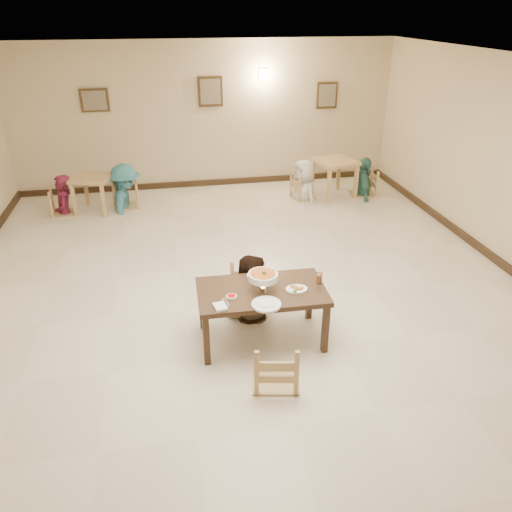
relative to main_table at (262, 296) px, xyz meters
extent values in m
plane|color=beige|center=(0.00, 0.83, -0.61)|extent=(10.00, 10.00, 0.00)
plane|color=white|center=(0.00, 0.83, 2.39)|extent=(10.00, 10.00, 0.00)
plane|color=beige|center=(0.00, 5.83, 0.89)|extent=(10.00, 0.00, 10.00)
cube|color=#322214|center=(0.00, 5.80, -0.55)|extent=(8.00, 0.06, 0.12)
cube|color=#3E2D16|center=(-2.20, 5.79, 1.29)|extent=(0.55, 0.03, 0.45)
cube|color=gray|center=(-2.20, 5.77, 1.29)|extent=(0.45, 0.01, 0.37)
cube|color=#3E2D16|center=(0.10, 5.79, 1.39)|extent=(0.50, 0.03, 0.60)
cube|color=gray|center=(0.10, 5.77, 1.39)|extent=(0.41, 0.01, 0.49)
cube|color=#3E2D16|center=(2.60, 5.79, 1.24)|extent=(0.45, 0.03, 0.55)
cube|color=gray|center=(2.60, 5.77, 1.24)|extent=(0.37, 0.01, 0.45)
cube|color=#FFD88C|center=(1.20, 5.79, 1.69)|extent=(0.16, 0.05, 0.22)
cube|color=#3E2819|center=(0.00, 0.00, 0.05)|extent=(1.49, 0.86, 0.06)
cube|color=#3E2819|center=(-0.68, -0.33, -0.29)|extent=(0.07, 0.07, 0.63)
cube|color=#3E2819|center=(0.66, -0.37, -0.29)|extent=(0.07, 0.07, 0.63)
cube|color=#3E2819|center=(-0.66, 0.37, -0.29)|extent=(0.07, 0.07, 0.63)
cube|color=#3E2819|center=(0.68, 0.33, -0.29)|extent=(0.07, 0.07, 0.63)
cube|color=tan|center=(-0.04, 0.71, -0.12)|extent=(0.49, 0.49, 0.05)
cube|color=tan|center=(0.00, -0.76, -0.13)|extent=(0.49, 0.49, 0.05)
imported|color=gray|center=(-0.05, 0.60, 0.21)|extent=(0.92, 0.79, 1.64)
torus|color=silver|center=(0.01, -0.02, 0.22)|extent=(0.26, 0.26, 0.01)
cylinder|color=silver|center=(0.01, -0.02, 0.10)|extent=(0.07, 0.07, 0.04)
cone|color=#FFA526|center=(0.01, -0.02, 0.15)|extent=(0.04, 0.04, 0.06)
cylinder|color=white|center=(0.01, -0.02, 0.26)|extent=(0.34, 0.34, 0.08)
cylinder|color=#B35017|center=(0.01, -0.02, 0.29)|extent=(0.29, 0.29, 0.02)
sphere|color=#2D7223|center=(0.02, -0.03, 0.31)|extent=(0.05, 0.05, 0.05)
cylinder|color=silver|center=(0.14, 0.05, 0.32)|extent=(0.16, 0.10, 0.11)
cylinder|color=silver|center=(0.12, 0.04, 0.15)|extent=(0.01, 0.01, 0.15)
cylinder|color=silver|center=(-0.09, 0.04, 0.15)|extent=(0.01, 0.01, 0.15)
cylinder|color=silver|center=(0.01, -0.14, 0.15)|extent=(0.01, 0.01, 0.15)
cylinder|color=white|center=(0.02, 0.31, 0.09)|extent=(0.28, 0.28, 0.02)
ellipsoid|color=white|center=(0.02, 0.31, 0.10)|extent=(0.18, 0.15, 0.06)
cylinder|color=white|center=(-0.02, -0.34, 0.09)|extent=(0.32, 0.32, 0.02)
ellipsoid|color=white|center=(-0.02, -0.34, 0.10)|extent=(0.21, 0.18, 0.07)
cylinder|color=white|center=(0.39, -0.09, 0.09)|extent=(0.25, 0.25, 0.02)
sphere|color=#2D7223|center=(0.35, -0.15, 0.11)|extent=(0.04, 0.04, 0.04)
cylinder|color=white|center=(-0.36, -0.10, 0.09)|extent=(0.12, 0.12, 0.02)
cylinder|color=#B40003|center=(-0.36, -0.10, 0.10)|extent=(0.09, 0.09, 0.01)
cube|color=white|center=(-0.51, -0.30, 0.10)|extent=(0.15, 0.19, 0.03)
cube|color=silver|center=(-0.46, -0.21, 0.09)|extent=(0.04, 0.18, 0.01)
cube|color=silver|center=(-0.43, -0.21, 0.09)|extent=(0.04, 0.18, 0.01)
cylinder|color=white|center=(0.69, 0.02, 0.15)|extent=(0.07, 0.07, 0.13)
cylinder|color=#D16016|center=(0.69, 0.02, 0.13)|extent=(0.06, 0.06, 0.10)
cube|color=tan|center=(-2.32, 4.70, 0.05)|extent=(0.86, 0.86, 0.06)
cube|color=tan|center=(-2.68, 4.50, -0.29)|extent=(0.07, 0.07, 0.63)
cube|color=tan|center=(-2.13, 4.34, -0.29)|extent=(0.07, 0.07, 0.63)
cube|color=tan|center=(-2.52, 5.05, -0.29)|extent=(0.07, 0.07, 0.63)
cube|color=tan|center=(-1.97, 4.89, -0.29)|extent=(0.07, 0.07, 0.63)
cube|color=tan|center=(2.46, 4.62, 0.13)|extent=(0.93, 0.93, 0.06)
cube|color=tan|center=(2.22, 4.23, -0.25)|extent=(0.07, 0.07, 0.71)
cube|color=tan|center=(2.85, 4.38, -0.25)|extent=(0.07, 0.07, 0.71)
cube|color=tan|center=(2.07, 4.86, -0.25)|extent=(0.07, 0.07, 0.71)
cube|color=tan|center=(2.70, 5.01, -0.25)|extent=(0.07, 0.07, 0.71)
cube|color=tan|center=(-2.90, 4.64, -0.16)|extent=(0.46, 0.46, 0.05)
cube|color=tan|center=(-1.75, 4.77, -0.15)|extent=(0.47, 0.47, 0.05)
cube|color=tan|center=(1.83, 4.62, -0.18)|extent=(0.44, 0.44, 0.05)
cube|color=tan|center=(3.10, 4.57, -0.12)|extent=(0.50, 0.50, 0.05)
imported|color=maroon|center=(-2.90, 4.64, 0.15)|extent=(0.43, 0.60, 1.52)
imported|color=teal|center=(-1.75, 4.77, 0.26)|extent=(0.73, 1.17, 1.74)
imported|color=silver|center=(1.83, 4.62, 0.19)|extent=(0.72, 0.90, 1.60)
imported|color=#408070|center=(3.10, 4.57, 0.19)|extent=(0.56, 1.00, 1.60)
camera|label=1|loc=(-0.99, -4.80, 2.99)|focal=35.00mm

